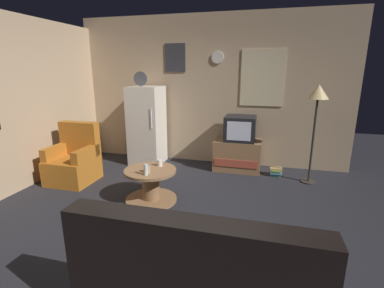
# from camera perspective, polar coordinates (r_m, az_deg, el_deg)

# --- Properties ---
(ground_plane) EXTENTS (12.00, 12.00, 0.00)m
(ground_plane) POSITION_cam_1_polar(r_m,az_deg,el_deg) (3.63, -4.71, -15.09)
(ground_plane) COLOR #232328
(wall_with_art) EXTENTS (5.20, 0.12, 2.80)m
(wall_with_art) POSITION_cam_1_polar(r_m,az_deg,el_deg) (5.52, 3.61, 10.65)
(wall_with_art) COLOR tan
(wall_with_art) RESTS_ON ground_plane
(fridge) EXTENTS (0.60, 0.62, 1.77)m
(fridge) POSITION_cam_1_polar(r_m,az_deg,el_deg) (5.54, -9.10, 3.74)
(fridge) COLOR silver
(fridge) RESTS_ON ground_plane
(tv_stand) EXTENTS (0.84, 0.53, 0.56)m
(tv_stand) POSITION_cam_1_polar(r_m,az_deg,el_deg) (5.26, 9.15, -2.19)
(tv_stand) COLOR #8E6642
(tv_stand) RESTS_ON ground_plane
(crt_tv) EXTENTS (0.54, 0.51, 0.44)m
(crt_tv) POSITION_cam_1_polar(r_m,az_deg,el_deg) (5.14, 9.71, 3.14)
(crt_tv) COLOR black
(crt_tv) RESTS_ON tv_stand
(standing_lamp) EXTENTS (0.32, 0.32, 1.59)m
(standing_lamp) POSITION_cam_1_polar(r_m,az_deg,el_deg) (4.78, 24.05, 8.19)
(standing_lamp) COLOR #332D28
(standing_lamp) RESTS_ON ground_plane
(coffee_table) EXTENTS (0.72, 0.72, 0.47)m
(coffee_table) POSITION_cam_1_polar(r_m,az_deg,el_deg) (4.04, -8.33, -8.24)
(coffee_table) COLOR #8E6642
(coffee_table) RESTS_ON ground_plane
(wine_glass) EXTENTS (0.05, 0.05, 0.15)m
(wine_glass) POSITION_cam_1_polar(r_m,az_deg,el_deg) (3.73, -9.33, -5.14)
(wine_glass) COLOR silver
(wine_glass) RESTS_ON coffee_table
(mug_ceramic_white) EXTENTS (0.08, 0.08, 0.09)m
(mug_ceramic_white) POSITION_cam_1_polar(r_m,az_deg,el_deg) (4.06, -6.54, -3.81)
(mug_ceramic_white) COLOR silver
(mug_ceramic_white) RESTS_ON coffee_table
(mug_ceramic_tan) EXTENTS (0.08, 0.08, 0.09)m
(mug_ceramic_tan) POSITION_cam_1_polar(r_m,az_deg,el_deg) (3.83, -9.00, -5.08)
(mug_ceramic_tan) COLOR tan
(mug_ceramic_tan) RESTS_ON coffee_table
(armchair) EXTENTS (0.68, 0.68, 0.96)m
(armchair) POSITION_cam_1_polar(r_m,az_deg,el_deg) (5.06, -22.72, -3.23)
(armchair) COLOR #B2661E
(armchair) RESTS_ON ground_plane
(couch) EXTENTS (1.70, 0.80, 0.92)m
(couch) POSITION_cam_1_polar(r_m,az_deg,el_deg) (2.31, 1.32, -25.60)
(couch) COLOR black
(couch) RESTS_ON ground_plane
(book_stack) EXTENTS (0.20, 0.18, 0.15)m
(book_stack) POSITION_cam_1_polar(r_m,az_deg,el_deg) (5.17, 16.60, -5.34)
(book_stack) COLOR #59C459
(book_stack) RESTS_ON ground_plane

